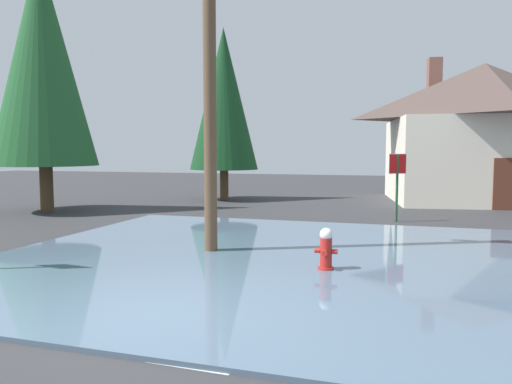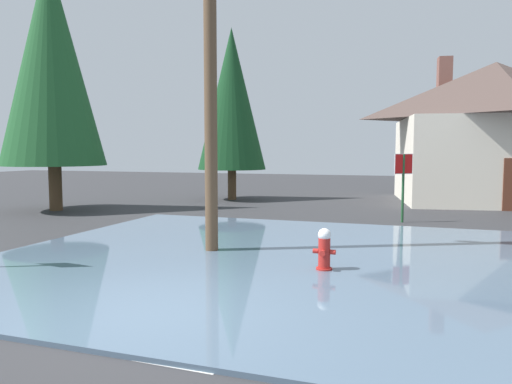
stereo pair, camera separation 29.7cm
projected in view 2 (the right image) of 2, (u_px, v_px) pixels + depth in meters
ground_plane at (142, 320)px, 6.54m from camera, size 80.00×80.00×0.10m
flood_puddle at (305, 260)px, 9.77m from camera, size 12.87×10.26×0.07m
lane_stop_bar at (58, 341)px, 5.69m from camera, size 4.21×0.40×0.01m
fire_hydrant at (324, 251)px, 8.85m from camera, size 0.42×0.36×0.84m
utility_pole at (210, 41)px, 10.24m from camera, size 1.60×0.28×8.85m
stop_sign_far at (403, 174)px, 15.09m from camera, size 0.54×0.37×2.18m
house at (494, 130)px, 20.85m from camera, size 9.08×7.87×6.57m
pine_tree_tall_left at (51, 61)px, 17.82m from camera, size 3.82×3.82×9.55m
pine_tree_mid_left at (232, 99)px, 21.99m from camera, size 3.15×3.15×7.88m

